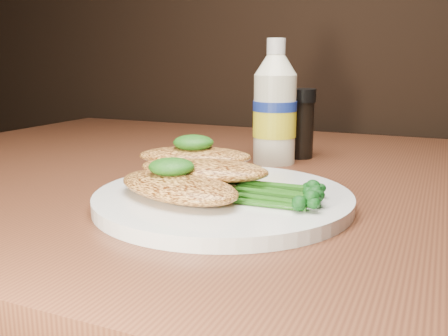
% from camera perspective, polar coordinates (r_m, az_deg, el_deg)
% --- Properties ---
extents(plate, '(0.26, 0.26, 0.01)m').
position_cam_1_polar(plate, '(0.51, -0.10, -3.55)').
color(plate, white).
rests_on(plate, dining_table).
extents(chicken_front, '(0.16, 0.12, 0.02)m').
position_cam_1_polar(chicken_front, '(0.49, -5.32, -2.12)').
color(chicken_front, '#F2A64D').
rests_on(chicken_front, plate).
extents(chicken_mid, '(0.15, 0.08, 0.02)m').
position_cam_1_polar(chicken_mid, '(0.52, -2.38, -0.14)').
color(chicken_mid, '#F2A64D').
rests_on(chicken_mid, plate).
extents(chicken_back, '(0.14, 0.10, 0.02)m').
position_cam_1_polar(chicken_back, '(0.56, -3.38, 1.37)').
color(chicken_back, '#F2A64D').
rests_on(chicken_back, plate).
extents(pesto_front, '(0.05, 0.05, 0.02)m').
position_cam_1_polar(pesto_front, '(0.50, -6.05, 0.15)').
color(pesto_front, '#083609').
rests_on(pesto_front, chicken_front).
extents(pesto_back, '(0.05, 0.05, 0.02)m').
position_cam_1_polar(pesto_back, '(0.56, -3.53, 2.93)').
color(pesto_back, '#083609').
rests_on(pesto_back, chicken_back).
extents(broccolini_bundle, '(0.14, 0.12, 0.02)m').
position_cam_1_polar(broccolini_bundle, '(0.49, 5.20, -2.43)').
color(broccolini_bundle, '#1F5512').
rests_on(broccolini_bundle, plate).
extents(mayo_bottle, '(0.08, 0.08, 0.17)m').
position_cam_1_polar(mayo_bottle, '(0.71, 5.87, 7.54)').
color(mayo_bottle, '#E9E6C5').
rests_on(mayo_bottle, dining_table).
extents(pepper_grinder, '(0.05, 0.05, 0.10)m').
position_cam_1_polar(pepper_grinder, '(0.76, 8.78, 5.06)').
color(pepper_grinder, black).
rests_on(pepper_grinder, dining_table).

